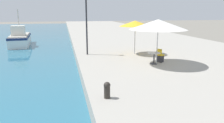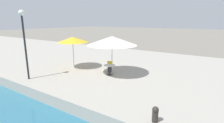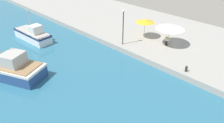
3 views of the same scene
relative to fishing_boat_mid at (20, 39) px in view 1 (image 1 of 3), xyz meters
name	(u,v)px [view 1 (image 1 of 3)]	position (x,y,z in m)	size (l,w,h in m)	color
quay_promenade	(122,36)	(13.98, 5.25, -0.52)	(16.00, 90.00, 0.71)	#A39E93
fishing_boat_mid	(20,39)	(0.00, 0.00, 0.00)	(2.57, 6.57, 4.24)	white
cafe_umbrella_pink	(158,24)	(10.84, -14.98, 2.34)	(3.58, 3.58, 2.83)	#B7B7B7
cafe_umbrella_white	(135,24)	(10.57, -11.32, 2.22)	(2.47, 2.47, 2.61)	#B7B7B7
cafe_table	(154,56)	(10.72, -14.86, 0.36)	(0.80, 0.80, 0.74)	#333338
cafe_chair_left	(160,57)	(11.32, -14.47, 0.16)	(0.58, 0.57, 0.91)	#2D2D33
mooring_bollard	(107,90)	(6.67, -19.82, 0.18)	(0.26, 0.26, 0.65)	#2D2823
lamppost	(86,14)	(6.87, -10.78, 2.92)	(0.36, 0.36, 4.56)	#232328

